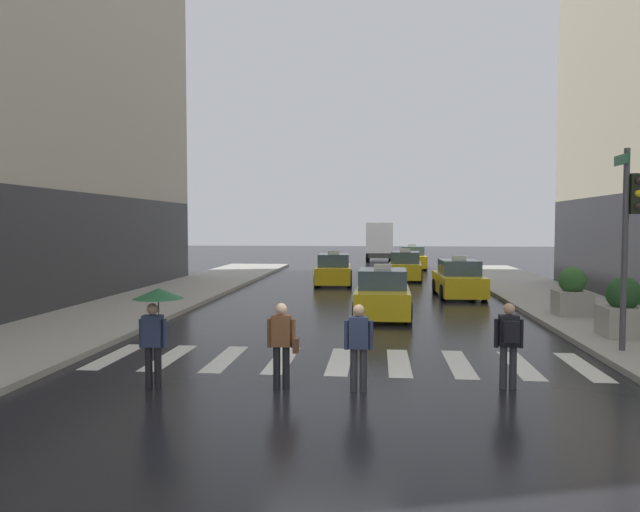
% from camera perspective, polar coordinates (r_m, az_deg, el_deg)
% --- Properties ---
extents(ground_plane, '(160.00, 160.00, 0.00)m').
position_cam_1_polar(ground_plane, '(11.08, 0.88, -13.48)').
color(ground_plane, black).
extents(crosswalk_markings, '(11.30, 2.80, 0.01)m').
position_cam_1_polar(crosswalk_markings, '(13.97, 1.90, -10.00)').
color(crosswalk_markings, silver).
rests_on(crosswalk_markings, ground).
extents(traffic_light_pole, '(0.44, 0.84, 4.80)m').
position_cam_1_polar(traffic_light_pole, '(15.91, 27.48, 3.06)').
color(traffic_light_pole, '#47474C').
rests_on(traffic_light_pole, curb_right).
extents(taxi_lead, '(1.98, 4.56, 1.80)m').
position_cam_1_polar(taxi_lead, '(20.83, 6.00, -3.71)').
color(taxi_lead, yellow).
rests_on(taxi_lead, ground).
extents(taxi_second, '(2.02, 4.58, 1.80)m').
position_cam_1_polar(taxi_second, '(26.94, 13.10, -2.26)').
color(taxi_second, yellow).
rests_on(taxi_second, ground).
extents(taxi_third, '(2.07, 4.61, 1.80)m').
position_cam_1_polar(taxi_third, '(31.71, 1.32, -1.42)').
color(taxi_third, yellow).
rests_on(taxi_third, ground).
extents(taxi_fourth, '(2.12, 4.63, 1.80)m').
position_cam_1_polar(taxi_fourth, '(34.78, 8.13, -1.06)').
color(taxi_fourth, yellow).
rests_on(taxi_fourth, ground).
extents(taxi_fifth, '(2.06, 4.60, 1.80)m').
position_cam_1_polar(taxi_fifth, '(43.76, 8.73, -0.25)').
color(taxi_fifth, yellow).
rests_on(taxi_fifth, ground).
extents(box_truck, '(2.28, 7.54, 3.35)m').
position_cam_1_polar(box_truck, '(52.44, 5.69, 1.53)').
color(box_truck, '#2D2D2D').
rests_on(box_truck, ground).
extents(pedestrian_with_umbrella, '(0.96, 0.96, 1.94)m').
position_cam_1_polar(pedestrian_with_umbrella, '(11.82, -15.35, -5.03)').
color(pedestrian_with_umbrella, black).
rests_on(pedestrian_with_umbrella, ground).
extents(pedestrian_with_backpack, '(0.55, 0.43, 1.65)m').
position_cam_1_polar(pedestrian_with_backpack, '(12.02, 17.60, -7.55)').
color(pedestrian_with_backpack, '#333338').
rests_on(pedestrian_with_backpack, ground).
extents(pedestrian_with_handbag, '(0.60, 0.24, 1.65)m').
position_cam_1_polar(pedestrian_with_handbag, '(11.55, -3.64, -8.04)').
color(pedestrian_with_handbag, black).
rests_on(pedestrian_with_handbag, ground).
extents(pedestrian_plain_coat, '(0.55, 0.24, 1.65)m').
position_cam_1_polar(pedestrian_plain_coat, '(11.36, 3.71, -8.20)').
color(pedestrian_plain_coat, '#333338').
rests_on(pedestrian_plain_coat, ground).
extents(planter_near_corner, '(1.10, 1.10, 1.60)m').
position_cam_1_polar(planter_near_corner, '(18.04, 26.95, -4.58)').
color(planter_near_corner, '#A8A399').
rests_on(planter_near_corner, curb_right).
extents(planter_mid_block, '(1.10, 1.10, 1.60)m').
position_cam_1_polar(planter_mid_block, '(21.60, 22.95, -3.30)').
color(planter_mid_block, '#A8A399').
rests_on(planter_mid_block, curb_right).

